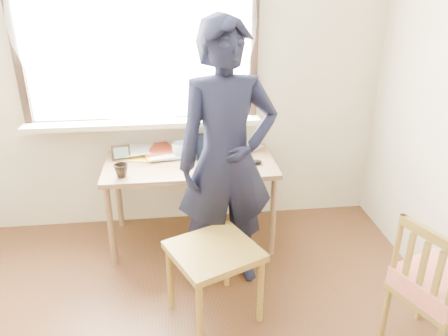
{
  "coord_description": "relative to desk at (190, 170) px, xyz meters",
  "views": [
    {
      "loc": [
        0.04,
        -1.44,
        2.02
      ],
      "look_at": [
        0.33,
        0.95,
        0.94
      ],
      "focal_mm": 35.0,
      "sensor_mm": 36.0,
      "label": 1
    }
  ],
  "objects": [
    {
      "name": "room_shell",
      "position": [
        -0.17,
        -1.43,
        1.01
      ],
      "size": [
        3.52,
        4.02,
        2.61
      ],
      "color": "beige",
      "rests_on": "ground"
    },
    {
      "name": "desk",
      "position": [
        0.0,
        0.0,
        0.0
      ],
      "size": [
        1.3,
        0.65,
        0.69
      ],
      "color": "olive",
      "rests_on": "ground"
    },
    {
      "name": "laptop",
      "position": [
        0.21,
        -0.03,
        0.12
      ],
      "size": [
        0.32,
        0.26,
        0.21
      ],
      "color": "black",
      "rests_on": "desk"
    },
    {
      "name": "mug_white",
      "position": [
        -0.07,
        0.13,
        0.13
      ],
      "size": [
        0.19,
        0.19,
        0.11
      ],
      "primitive_type": "imported",
      "rotation": [
        0.0,
        0.0,
        0.59
      ],
      "color": "white",
      "rests_on": "desk"
    },
    {
      "name": "mug_dark",
      "position": [
        -0.49,
        -0.21,
        0.12
      ],
      "size": [
        0.12,
        0.12,
        0.1
      ],
      "primitive_type": "imported",
      "rotation": [
        0.0,
        0.0,
        -0.15
      ],
      "color": "black",
      "rests_on": "desk"
    },
    {
      "name": "mouse",
      "position": [
        0.49,
        -0.1,
        0.09
      ],
      "size": [
        0.09,
        0.06,
        0.03
      ],
      "primitive_type": "ellipsoid",
      "color": "black",
      "rests_on": "desk"
    },
    {
      "name": "desk_clutter",
      "position": [
        -0.22,
        0.18,
        0.1
      ],
      "size": [
        0.82,
        0.53,
        0.04
      ],
      "color": "white",
      "rests_on": "desk"
    },
    {
      "name": "book_a",
      "position": [
        -0.33,
        0.25,
        0.08
      ],
      "size": [
        0.27,
        0.29,
        0.02
      ],
      "primitive_type": "imported",
      "rotation": [
        0.0,
        0.0,
        0.49
      ],
      "color": "white",
      "rests_on": "desk"
    },
    {
      "name": "book_b",
      "position": [
        0.4,
        0.26,
        0.08
      ],
      "size": [
        0.3,
        0.3,
        0.02
      ],
      "primitive_type": "imported",
      "rotation": [
        0.0,
        0.0,
        -0.79
      ],
      "color": "white",
      "rests_on": "desk"
    },
    {
      "name": "picture_frame",
      "position": [
        -0.52,
        0.1,
        0.13
      ],
      "size": [
        0.14,
        0.04,
        0.11
      ],
      "color": "black",
      "rests_on": "desk"
    },
    {
      "name": "work_chair",
      "position": [
        0.1,
        -0.88,
        -0.2
      ],
      "size": [
        0.64,
        0.63,
        0.5
      ],
      "color": "olive",
      "rests_on": "ground"
    },
    {
      "name": "side_chair",
      "position": [
        1.28,
        -1.31,
        -0.17
      ],
      "size": [
        0.5,
        0.51,
        0.85
      ],
      "color": "olive",
      "rests_on": "ground"
    },
    {
      "name": "person",
      "position": [
        0.22,
        -0.49,
        0.28
      ],
      "size": [
        0.71,
        0.51,
        1.81
      ],
      "primitive_type": "imported",
      "rotation": [
        0.0,
        0.0,
        0.12
      ],
      "color": "black",
      "rests_on": "ground"
    }
  ]
}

